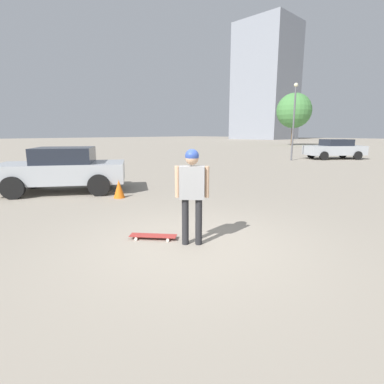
% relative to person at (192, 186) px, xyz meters
% --- Properties ---
extents(ground_plane, '(220.00, 220.00, 0.00)m').
position_rel_person_xyz_m(ground_plane, '(0.00, 0.00, -1.09)').
color(ground_plane, gray).
extents(person, '(0.47, 0.45, 1.74)m').
position_rel_person_xyz_m(person, '(0.00, 0.00, 0.00)').
color(person, '#262628').
rests_on(person, ground_plane).
extents(skateboard, '(0.84, 0.74, 0.07)m').
position_rel_person_xyz_m(skateboard, '(0.72, 0.34, -1.03)').
color(skateboard, '#A5332D').
rests_on(skateboard, ground_plane).
extents(car_parked_near, '(3.83, 4.45, 1.52)m').
position_rel_person_xyz_m(car_parked_near, '(6.61, -0.32, -0.30)').
color(car_parked_near, '#ADB2B7').
rests_on(car_parked_near, ground_plane).
extents(car_parked_far, '(4.10, 4.52, 1.50)m').
position_rel_person_xyz_m(car_parked_far, '(5.13, -20.39, -0.31)').
color(car_parked_far, '#ADB2B7').
rests_on(car_parked_far, ground_plane).
extents(building_block_distant, '(15.62, 14.16, 32.96)m').
position_rel_person_xyz_m(building_block_distant, '(47.48, -77.16, 15.39)').
color(building_block_distant, gray).
rests_on(building_block_distant, ground_plane).
extents(tree_distant, '(5.35, 5.35, 8.01)m').
position_rel_person_xyz_m(tree_distant, '(19.45, -41.31, 4.23)').
color(tree_distant, brown).
rests_on(tree_distant, ground_plane).
extents(traffic_cone, '(0.35, 0.35, 0.56)m').
position_rel_person_xyz_m(traffic_cone, '(4.43, -1.15, -0.81)').
color(traffic_cone, orange).
rests_on(traffic_cone, ground_plane).
extents(lamp_post, '(0.28, 0.28, 5.40)m').
position_rel_person_xyz_m(lamp_post, '(6.84, -16.89, 2.10)').
color(lamp_post, '#59595E').
rests_on(lamp_post, ground_plane).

